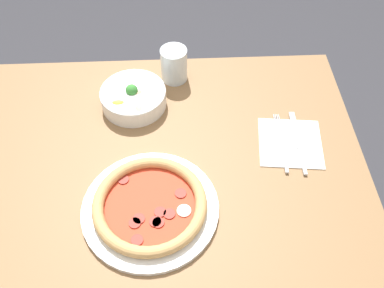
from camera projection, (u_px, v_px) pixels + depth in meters
dining_table at (155, 201)px, 1.12m from camera, size 1.04×0.81×0.78m
pizza at (151, 206)px, 0.94m from camera, size 0.30×0.30×0.04m
bowl at (133, 96)px, 1.13m from camera, size 0.17×0.17×0.07m
napkin at (290, 143)px, 1.07m from camera, size 0.17×0.17×0.00m
fork at (281, 143)px, 1.06m from camera, size 0.02×0.19×0.00m
knife at (299, 144)px, 1.06m from camera, size 0.02×0.20×0.01m
glass at (174, 65)px, 1.18m from camera, size 0.07×0.07×0.10m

